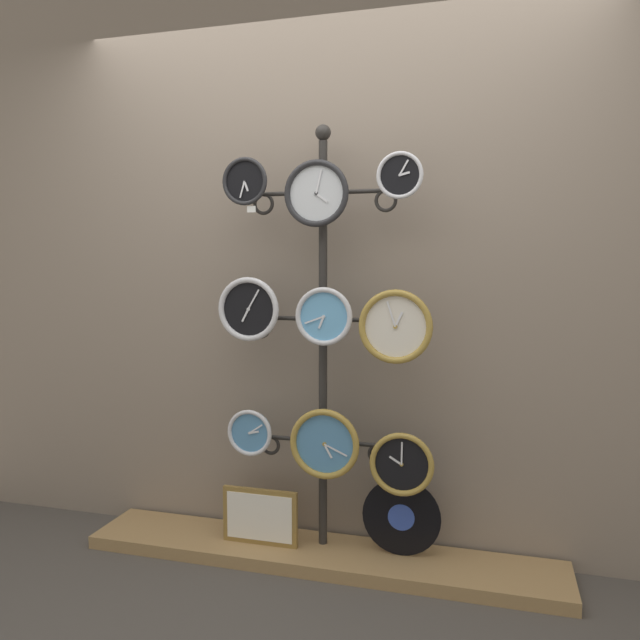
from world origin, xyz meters
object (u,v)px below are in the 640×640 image
object	(u,v)px
vinyl_record	(401,517)
clock_middle_left	(249,309)
clock_bottom_right	(402,464)
picture_frame	(260,517)
clock_top_left	(245,181)
clock_top_center	(317,193)
display_stand	(323,422)
clock_top_right	(400,175)
clock_bottom_left	(250,433)
clock_middle_right	(395,327)
clock_middle_center	(324,316)
clock_bottom_center	(325,444)

from	to	relation	value
vinyl_record	clock_middle_left	bearing A→B (deg)	-174.95
clock_bottom_right	picture_frame	size ratio (longest dim) A/B	0.77
clock_top_left	vinyl_record	world-z (taller)	clock_top_left
clock_top_center	picture_frame	bearing A→B (deg)	-178.42
display_stand	clock_bottom_right	xyz separation A→B (m)	(0.38, -0.10, -0.14)
clock_top_left	clock_bottom_right	bearing A→B (deg)	-0.01
vinyl_record	picture_frame	size ratio (longest dim) A/B	0.97
display_stand	clock_top_center	distance (m)	1.03
display_stand	clock_top_left	xyz separation A→B (m)	(-0.33, -0.10, 1.09)
display_stand	clock_middle_left	distance (m)	0.62
vinyl_record	display_stand	bearing A→B (deg)	176.19
clock_top_right	picture_frame	world-z (taller)	clock_top_right
clock_top_left	vinyl_record	xyz separation A→B (m)	(0.70, 0.07, -1.49)
clock_top_center	vinyl_record	size ratio (longest dim) A/B	0.82
clock_top_right	clock_middle_left	distance (m)	0.89
clock_top_left	clock_top_center	xyz separation A→B (m)	(0.32, 0.02, -0.06)
clock_top_left	clock_bottom_left	distance (m)	1.14
clock_top_left	clock_bottom_right	xyz separation A→B (m)	(0.71, -0.00, -1.22)
picture_frame	display_stand	bearing A→B (deg)	17.73
clock_top_center	clock_middle_right	bearing A→B (deg)	-4.73
picture_frame	clock_middle_center	bearing A→B (deg)	-3.97
clock_top_right	vinyl_record	size ratio (longest dim) A/B	0.56
clock_middle_center	clock_bottom_center	world-z (taller)	clock_middle_center
clock_middle_center	vinyl_record	world-z (taller)	clock_middle_center
clock_top_right	clock_middle_center	world-z (taller)	clock_top_right
clock_bottom_center	clock_top_center	bearing A→B (deg)	146.56
clock_middle_center	picture_frame	distance (m)	1.00
clock_middle_left	clock_bottom_left	size ratio (longest dim) A/B	1.34
clock_bottom_center	vinyl_record	world-z (taller)	clock_bottom_center
clock_bottom_left	clock_bottom_center	size ratio (longest dim) A/B	0.69
clock_middle_center	clock_bottom_left	size ratio (longest dim) A/B	1.17
clock_top_right	clock_bottom_right	size ratio (longest dim) A/B	0.70
clock_top_left	clock_middle_center	world-z (taller)	clock_top_left
clock_top_right	clock_bottom_left	size ratio (longest dim) A/B	0.90
clock_top_center	clock_bottom_left	bearing A→B (deg)	179.24
clock_middle_right	clock_bottom_left	distance (m)	0.85
clock_middle_left	clock_bottom_right	bearing A→B (deg)	-0.95
clock_bottom_left	clock_top_center	bearing A→B (deg)	-0.76
clock_top_center	picture_frame	world-z (taller)	clock_top_center
clock_top_right	clock_middle_left	bearing A→B (deg)	179.39
clock_middle_right	clock_bottom_center	bearing A→B (deg)	-179.89
clock_bottom_right	clock_bottom_center	bearing A→B (deg)	-177.63
picture_frame	vinyl_record	bearing A→B (deg)	5.70
clock_bottom_center	vinyl_record	size ratio (longest dim) A/B	0.90
clock_top_right	clock_middle_left	size ratio (longest dim) A/B	0.67
clock_middle_right	clock_bottom_left	size ratio (longest dim) A/B	1.44
vinyl_record	clock_bottom_center	bearing A→B (deg)	-165.24
clock_middle_center	clock_middle_right	size ratio (longest dim) A/B	0.81
display_stand	clock_bottom_left	world-z (taller)	display_stand
clock_top_center	picture_frame	xyz separation A→B (m)	(-0.27, -0.01, -1.47)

